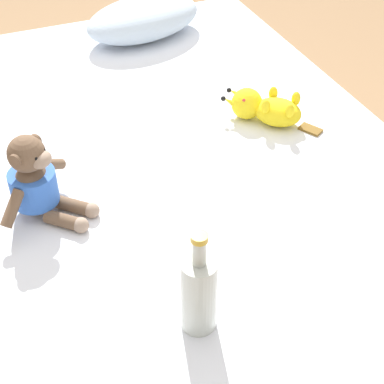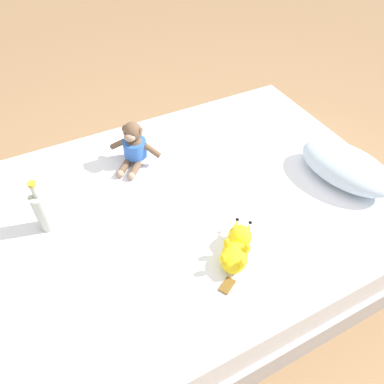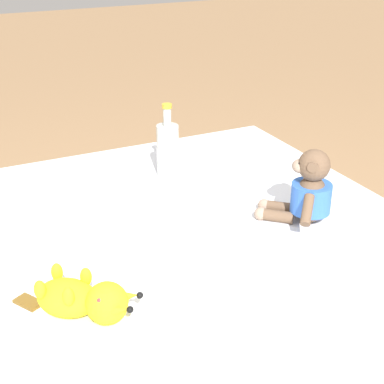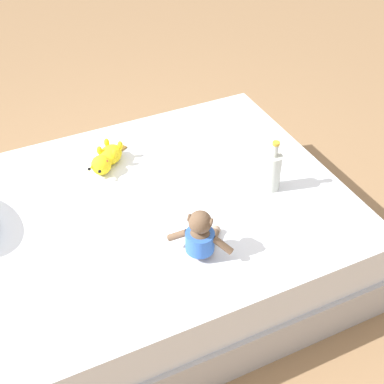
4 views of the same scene
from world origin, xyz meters
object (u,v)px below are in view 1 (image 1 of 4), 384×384
glass_bottle (199,292)px  bed (162,207)px  pillow (143,18)px  plush_monkey (36,183)px  plush_yellow_creature (265,108)px

glass_bottle → bed: bearing=77.3°
pillow → plush_monkey: 1.07m
glass_bottle → pillow: bearing=75.7°
plush_yellow_creature → glass_bottle: glass_bottle is taller
pillow → plush_monkey: size_ratio=2.09×
plush_monkey → bed: bearing=20.1°
plush_monkey → glass_bottle: size_ratio=0.96×
bed → glass_bottle: size_ratio=7.50×
bed → plush_monkey: 0.52m
plush_monkey → plush_yellow_creature: size_ratio=0.95×
plush_monkey → glass_bottle: bearing=-64.2°
bed → plush_monkey: size_ratio=7.85×
plush_yellow_creature → glass_bottle: size_ratio=1.01×
pillow → glass_bottle: glass_bottle is taller
bed → pillow: pillow is taller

